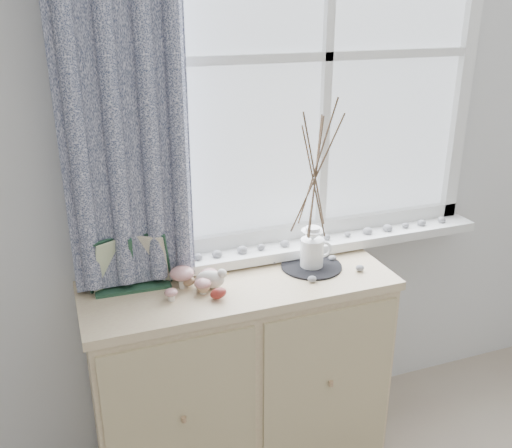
% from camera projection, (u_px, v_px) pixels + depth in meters
% --- Properties ---
extents(sideboard, '(1.20, 0.45, 0.85)m').
position_uv_depth(sideboard, '(241.00, 374.00, 2.34)').
color(sideboard, beige).
rests_on(sideboard, ground).
extents(botanical_book, '(0.32, 0.14, 0.22)m').
position_uv_depth(botanical_book, '(132.00, 264.00, 2.07)').
color(botanical_book, '#21442F').
rests_on(botanical_book, sideboard).
extents(toadstool_cluster, '(0.22, 0.15, 0.09)m').
position_uv_depth(toadstool_cluster, '(192.00, 278.00, 2.11)').
color(toadstool_cluster, white).
rests_on(toadstool_cluster, sideboard).
extents(wooden_eggs, '(0.13, 0.17, 0.06)m').
position_uv_depth(wooden_eggs, '(203.00, 287.00, 2.09)').
color(wooden_eggs, '#A77F5D').
rests_on(wooden_eggs, sideboard).
extents(songbird_figurine, '(0.16, 0.12, 0.08)m').
position_uv_depth(songbird_figurine, '(210.00, 278.00, 2.13)').
color(songbird_figurine, silver).
rests_on(songbird_figurine, sideboard).
extents(crocheted_doily, '(0.25, 0.25, 0.01)m').
position_uv_depth(crocheted_doily, '(311.00, 266.00, 2.30)').
color(crocheted_doily, black).
rests_on(crocheted_doily, sideboard).
extents(twig_pitcher, '(0.31, 0.31, 0.70)m').
position_uv_depth(twig_pitcher, '(315.00, 171.00, 2.15)').
color(twig_pitcher, white).
rests_on(twig_pitcher, crocheted_doily).
extents(sideboard_pebbles, '(0.33, 0.23, 0.02)m').
position_uv_depth(sideboard_pebbles, '(316.00, 265.00, 2.29)').
color(sideboard_pebbles, gray).
rests_on(sideboard_pebbles, sideboard).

